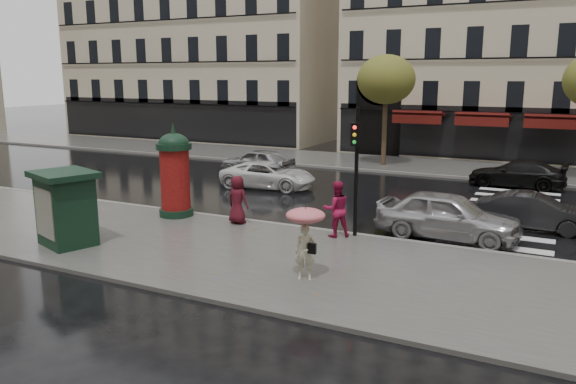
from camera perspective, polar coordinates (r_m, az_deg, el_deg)
The scene contains 19 objects.
ground at distance 17.41m, azimuth -1.65°, elevation -6.40°, with size 160.00×160.00×0.00m, color black.
near_sidewalk at distance 16.97m, azimuth -2.46°, elevation -6.68°, with size 90.00×7.00×0.12m, color #474744.
far_sidewalk at distance 34.88m, azimuth 13.27°, elevation 2.60°, with size 90.00×6.00×0.12m, color #474744.
near_kerb at distance 19.97m, azimuth 2.42°, elevation -3.81°, with size 90.00×0.25×0.14m, color slate.
far_kerb at distance 32.01m, azimuth 12.01°, elevation 1.87°, with size 90.00×0.25×0.14m, color slate.
zebra_crossing at distance 24.83m, azimuth 21.66°, elevation -1.69°, with size 3.60×11.75×0.01m, color silver.
bldg_far_left at distance 53.96m, azimuth -7.57°, elevation 17.92°, with size 24.00×14.00×22.90m.
tree_far_left at distance 34.02m, azimuth 9.94°, elevation 11.15°, with size 3.40×3.40×6.64m.
woman_umbrella at distance 14.67m, azimuth 1.78°, elevation -4.03°, with size 1.04×1.04×1.99m.
woman_red at distance 18.75m, azimuth 4.93°, elevation -1.73°, with size 0.92×0.72×1.89m, color #9F133F.
man_burgundy at distance 20.45m, azimuth -5.15°, elevation -0.78°, with size 0.86×0.56×1.76m, color #490E19.
morris_column at distance 21.78m, azimuth -11.43°, elevation 2.05°, with size 1.34×1.34×3.59m.
traffic_light at distance 18.54m, azimuth 6.92°, elevation 3.30°, with size 0.28×0.41×4.30m.
newsstand at distance 19.10m, azimuth -21.64°, elevation -1.45°, with size 2.40×2.21×2.36m.
car_silver at distance 19.62m, azimuth 15.91°, elevation -2.30°, with size 1.92×4.76×1.62m, color #A9A9AD.
car_darkgrey at distance 21.86m, azimuth 23.70°, elevation -1.85°, with size 1.38×3.97×1.31m, color black.
car_white at distance 27.46m, azimuth -2.02°, elevation 1.73°, with size 2.14×4.65×1.29m, color white.
car_black at distance 29.96m, azimuth 22.24°, elevation 1.73°, with size 1.85×4.54×1.32m, color black.
car_far_silver at distance 31.15m, azimuth -3.11°, elevation 3.09°, with size 1.75×4.34×1.48m, color #A5A5AA.
Camera 1 is at (7.84, -14.57, 5.42)m, focal length 35.00 mm.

